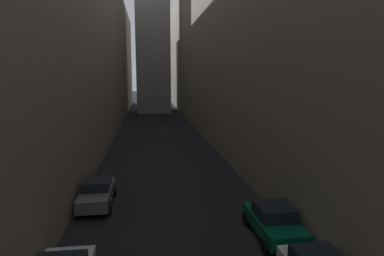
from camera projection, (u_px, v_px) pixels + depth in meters
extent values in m
plane|color=black|center=(159.00, 138.00, 40.82)|extent=(264.00, 264.00, 0.00)
cube|color=#756B5B|center=(48.00, 46.00, 39.38)|extent=(14.77, 108.00, 22.01)
cube|color=#756B5B|center=(259.00, 36.00, 42.56)|extent=(15.13, 108.00, 25.28)
cube|color=#4C4C51|center=(97.00, 194.00, 19.41)|extent=(1.68, 4.32, 0.69)
cube|color=black|center=(97.00, 184.00, 19.41)|extent=(1.55, 1.83, 0.53)
cylinder|color=black|center=(87.00, 192.00, 20.79)|extent=(0.22, 0.64, 0.64)
cylinder|color=black|center=(114.00, 191.00, 21.01)|extent=(0.22, 0.64, 0.64)
cylinder|color=black|center=(77.00, 211.00, 17.91)|extent=(0.22, 0.64, 0.64)
cylinder|color=black|center=(109.00, 209.00, 18.13)|extent=(0.22, 0.64, 0.64)
cube|color=#05472D|center=(274.00, 224.00, 15.59)|extent=(1.81, 4.05, 0.65)
cube|color=black|center=(274.00, 211.00, 15.49)|extent=(1.67, 1.75, 0.59)
cylinder|color=black|center=(246.00, 219.00, 16.87)|extent=(0.22, 0.64, 0.64)
cylinder|color=black|center=(280.00, 217.00, 17.11)|extent=(0.22, 0.64, 0.64)
cylinder|color=black|center=(265.00, 246.00, 14.17)|extent=(0.22, 0.64, 0.64)
cylinder|color=black|center=(305.00, 243.00, 14.41)|extent=(0.22, 0.64, 0.64)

